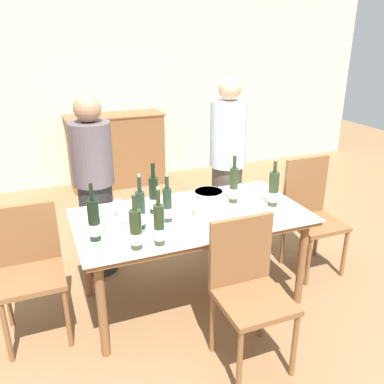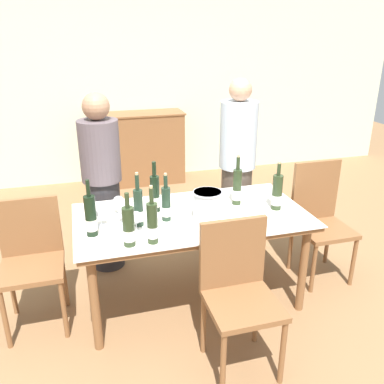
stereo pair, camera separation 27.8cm
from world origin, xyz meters
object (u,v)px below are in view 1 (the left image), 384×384
(wine_glass_2, at_px, (117,205))
(wine_bottle_0, at_px, (154,196))
(wine_bottle_3, at_px, (141,210))
(dining_table, at_px, (192,224))
(wine_glass_3, at_px, (213,194))
(chair_near_front, at_px, (248,283))
(chair_right_end, at_px, (310,208))
(chair_left_end, at_px, (30,263))
(wine_glass_1, at_px, (140,220))
(wine_bottle_7, at_px, (234,186))
(wine_bottle_1, at_px, (273,190))
(wine_bottle_2, at_px, (94,221))
(person_guest_left, at_px, (227,168))
(wine_bottle_4, at_px, (136,230))
(wine_glass_4, at_px, (124,213))
(wine_bottle_6, at_px, (159,226))
(sideboard_cabinet, at_px, (117,150))
(wine_glass_0, at_px, (102,218))
(wine_bottle_5, at_px, (167,205))
(person_host, at_px, (95,189))
(ice_bucket, at_px, (208,204))

(wine_glass_2, bearing_deg, wine_bottle_0, -3.55)
(wine_bottle_3, bearing_deg, dining_table, 9.03)
(dining_table, height_order, wine_bottle_3, wine_bottle_3)
(wine_glass_3, xyz_separation_m, chair_near_front, (-0.10, -0.75, -0.29))
(chair_near_front, distance_m, chair_right_end, 1.30)
(chair_near_front, xyz_separation_m, chair_left_end, (-1.24, 0.76, -0.01))
(wine_bottle_0, xyz_separation_m, wine_glass_1, (-0.19, -0.31, -0.03))
(wine_bottle_7, distance_m, chair_near_front, 0.89)
(dining_table, xyz_separation_m, wine_glass_3, (0.20, 0.08, 0.18))
(wine_bottle_1, xyz_separation_m, wine_bottle_2, (-1.36, -0.05, 0.00))
(wine_bottle_7, relative_size, person_guest_left, 0.25)
(wine_bottle_4, relative_size, wine_glass_4, 2.41)
(wine_bottle_3, height_order, wine_bottle_6, same)
(dining_table, relative_size, wine_glass_2, 11.85)
(sideboard_cabinet, bearing_deg, wine_glass_0, -103.47)
(wine_bottle_5, xyz_separation_m, wine_bottle_6, (-0.15, -0.30, 0.01))
(wine_glass_1, height_order, wine_glass_3, same)
(wine_bottle_6, bearing_deg, wine_bottle_2, 150.13)
(wine_bottle_5, relative_size, wine_glass_3, 2.31)
(sideboard_cabinet, distance_m, chair_left_end, 2.93)
(wine_glass_3, relative_size, wine_glass_4, 1.03)
(wine_bottle_2, relative_size, wine_bottle_3, 1.00)
(chair_left_end, distance_m, chair_right_end, 2.28)
(wine_glass_1, bearing_deg, dining_table, 20.77)
(wine_bottle_4, xyz_separation_m, chair_left_end, (-0.64, 0.41, -0.32))
(wine_glass_0, xyz_separation_m, chair_near_front, (0.75, -0.67, -0.28))
(wine_glass_0, relative_size, chair_near_front, 0.15)
(wine_glass_1, bearing_deg, wine_bottle_2, 171.60)
(wine_bottle_6, relative_size, wine_bottle_7, 0.97)
(wine_bottle_0, relative_size, wine_bottle_2, 1.00)
(wine_bottle_0, distance_m, wine_bottle_5, 0.18)
(sideboard_cabinet, height_order, wine_bottle_7, wine_bottle_7)
(wine_bottle_0, distance_m, wine_glass_0, 0.44)
(sideboard_cabinet, height_order, wine_bottle_4, wine_bottle_4)
(dining_table, xyz_separation_m, chair_right_end, (1.14, 0.09, -0.10))
(chair_left_end, height_order, chair_right_end, chair_right_end)
(wine_glass_0, xyz_separation_m, chair_right_end, (1.79, 0.10, -0.27))
(wine_bottle_2, xyz_separation_m, person_host, (0.13, 0.81, -0.09))
(wine_bottle_1, bearing_deg, person_host, 148.25)
(chair_left_end, bearing_deg, sideboard_cabinet, 66.80)
(wine_bottle_7, relative_size, chair_left_end, 0.43)
(wine_bottle_5, relative_size, person_guest_left, 0.22)
(sideboard_cabinet, bearing_deg, wine_glass_2, -101.36)
(wine_glass_1, distance_m, wine_glass_4, 0.17)
(wine_bottle_5, relative_size, chair_right_end, 0.36)
(wine_bottle_2, distance_m, chair_right_end, 1.89)
(wine_bottle_2, bearing_deg, wine_glass_0, 60.12)
(wine_glass_1, xyz_separation_m, chair_left_end, (-0.71, 0.25, -0.30))
(wine_bottle_5, distance_m, person_guest_left, 1.09)
(ice_bucket, distance_m, chair_near_front, 0.64)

